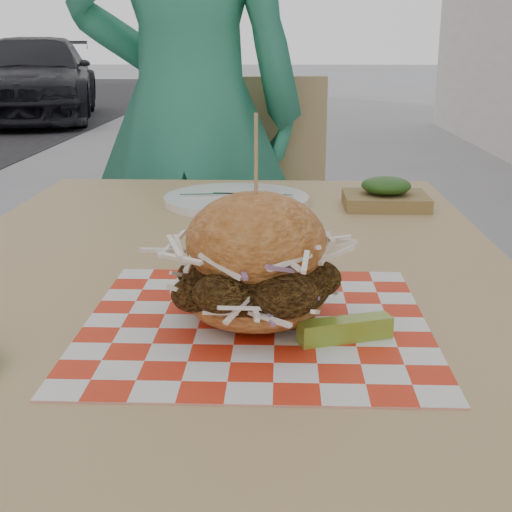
{
  "coord_description": "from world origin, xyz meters",
  "views": [
    {
      "loc": [
        -0.08,
        -0.94,
        1.03
      ],
      "look_at": [
        -0.1,
        -0.24,
        0.82
      ],
      "focal_mm": 50.0,
      "sensor_mm": 36.0,
      "label": 1
    }
  ],
  "objects_px": {
    "patio_chair": "(246,224)",
    "sandwich": "(256,268)",
    "car_dark": "(34,79)",
    "diner": "(189,113)",
    "patio_table": "(221,312)"
  },
  "relations": [
    {
      "from": "car_dark",
      "to": "sandwich",
      "type": "distance_m",
      "value": 10.22
    },
    {
      "from": "diner",
      "to": "sandwich",
      "type": "bearing_deg",
      "value": 100.31
    },
    {
      "from": "car_dark",
      "to": "sandwich",
      "type": "relative_size",
      "value": 18.19
    },
    {
      "from": "patio_table",
      "to": "patio_chair",
      "type": "xyz_separation_m",
      "value": [
        -0.02,
        1.0,
        -0.12
      ]
    },
    {
      "from": "car_dark",
      "to": "diner",
      "type": "bearing_deg",
      "value": -80.88
    },
    {
      "from": "car_dark",
      "to": "patio_table",
      "type": "distance_m",
      "value": 9.98
    },
    {
      "from": "patio_table",
      "to": "sandwich",
      "type": "xyz_separation_m",
      "value": [
        0.06,
        -0.24,
        0.14
      ]
    },
    {
      "from": "patio_chair",
      "to": "sandwich",
      "type": "bearing_deg",
      "value": -95.48
    },
    {
      "from": "patio_table",
      "to": "diner",
      "type": "bearing_deg",
      "value": 99.6
    },
    {
      "from": "patio_table",
      "to": "patio_chair",
      "type": "distance_m",
      "value": 1.01
    },
    {
      "from": "diner",
      "to": "patio_chair",
      "type": "relative_size",
      "value": 1.81
    },
    {
      "from": "diner",
      "to": "patio_table",
      "type": "relative_size",
      "value": 1.43
    },
    {
      "from": "diner",
      "to": "patio_table",
      "type": "distance_m",
      "value": 1.01
    },
    {
      "from": "car_dark",
      "to": "patio_chair",
      "type": "height_order",
      "value": "car_dark"
    },
    {
      "from": "diner",
      "to": "sandwich",
      "type": "height_order",
      "value": "diner"
    }
  ]
}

